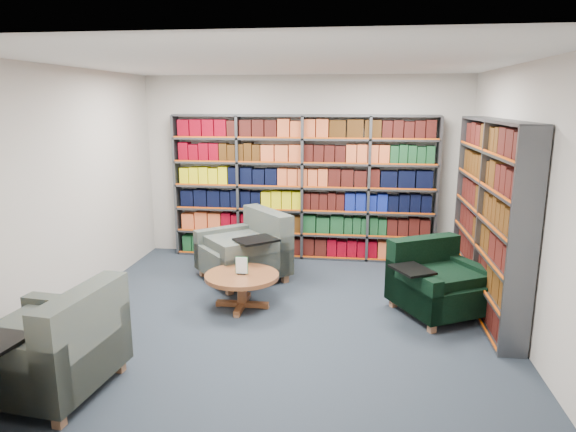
# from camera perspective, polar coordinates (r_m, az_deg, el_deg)

# --- Properties ---
(room_shell) EXTENTS (5.02, 5.02, 2.82)m
(room_shell) POSITION_cam_1_polar(r_m,az_deg,el_deg) (5.56, -0.81, 2.18)
(room_shell) COLOR #1E272E
(room_shell) RESTS_ON ground
(bookshelf_back) EXTENTS (4.00, 0.28, 2.20)m
(bookshelf_back) POSITION_cam_1_polar(r_m,az_deg,el_deg) (7.90, 1.65, 3.09)
(bookshelf_back) COLOR #47494F
(bookshelf_back) RESTS_ON ground
(bookshelf_right) EXTENTS (0.28, 2.50, 2.20)m
(bookshelf_right) POSITION_cam_1_polar(r_m,az_deg,el_deg) (6.34, 21.47, -0.18)
(bookshelf_right) COLOR #47494F
(bookshelf_right) RESTS_ON ground
(chair_teal_left) EXTENTS (1.44, 1.44, 0.93)m
(chair_teal_left) POSITION_cam_1_polar(r_m,az_deg,el_deg) (7.12, -4.31, -3.99)
(chair_teal_left) COLOR #0E223B
(chair_teal_left) RESTS_ON ground
(chair_green_right) EXTENTS (1.24, 1.24, 0.83)m
(chair_green_right) POSITION_cam_1_polar(r_m,az_deg,el_deg) (6.25, 16.06, -7.27)
(chair_green_right) COLOR black
(chair_green_right) RESTS_ON ground
(chair_teal_front) EXTENTS (1.12, 1.26, 0.93)m
(chair_teal_front) POSITION_cam_1_polar(r_m,az_deg,el_deg) (4.83, -24.48, -13.50)
(chair_teal_front) COLOR #0E223B
(chair_teal_front) RESTS_ON ground
(coffee_table) EXTENTS (0.88, 0.88, 0.62)m
(coffee_table) POSITION_cam_1_polar(r_m,az_deg,el_deg) (6.14, -5.14, -7.20)
(coffee_table) COLOR brown
(coffee_table) RESTS_ON ground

